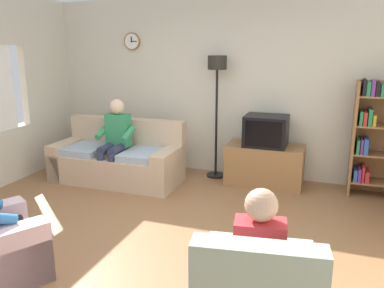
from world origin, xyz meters
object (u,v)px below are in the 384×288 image
at_px(couch, 118,160).
at_px(floor_lamp, 217,83).
at_px(tv_stand, 265,165).
at_px(person_on_couch, 115,137).
at_px(bookshelf, 375,136).
at_px(person_in_right_armchair, 259,254).
at_px(tv, 266,131).

xyz_separation_m(couch, floor_lamp, (1.34, 0.65, 1.14)).
xyz_separation_m(tv_stand, person_on_couch, (-2.09, -0.66, 0.40)).
bearing_deg(bookshelf, floor_lamp, 179.30).
distance_m(bookshelf, floor_lamp, 2.29).
bearing_deg(floor_lamp, bookshelf, -0.70).
bearing_deg(bookshelf, couch, -169.98).
relative_size(floor_lamp, person_in_right_armchair, 1.65).
distance_m(tv_stand, person_in_right_armchair, 3.14).
distance_m(couch, floor_lamp, 1.88).
relative_size(couch, person_on_couch, 1.54).
distance_m(bookshelf, person_on_couch, 3.60).
relative_size(couch, person_in_right_armchair, 1.70).
height_order(tv, person_on_couch, person_on_couch).
bearing_deg(person_on_couch, bookshelf, 11.83).
bearing_deg(couch, person_on_couch, -75.57).
bearing_deg(couch, bookshelf, 10.02).
bearing_deg(tv_stand, tv, -90.00).
height_order(bookshelf, floor_lamp, floor_lamp).
height_order(person_on_couch, person_in_right_armchair, person_on_couch).
height_order(couch, person_in_right_armchair, person_in_right_armchair).
height_order(couch, tv, tv).
bearing_deg(couch, floor_lamp, 25.98).
relative_size(tv_stand, person_in_right_armchair, 0.98).
distance_m(person_on_couch, person_in_right_armchair, 3.52).
distance_m(couch, person_on_couch, 0.40).
distance_m(floor_lamp, person_on_couch, 1.69).
height_order(bookshelf, person_on_couch, bookshelf).
relative_size(tv, person_on_couch, 0.48).
xyz_separation_m(tv, floor_lamp, (-0.77, 0.12, 0.64)).
relative_size(couch, floor_lamp, 1.03).
bearing_deg(bookshelf, tv, -176.15).
height_order(tv, bookshelf, bookshelf).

